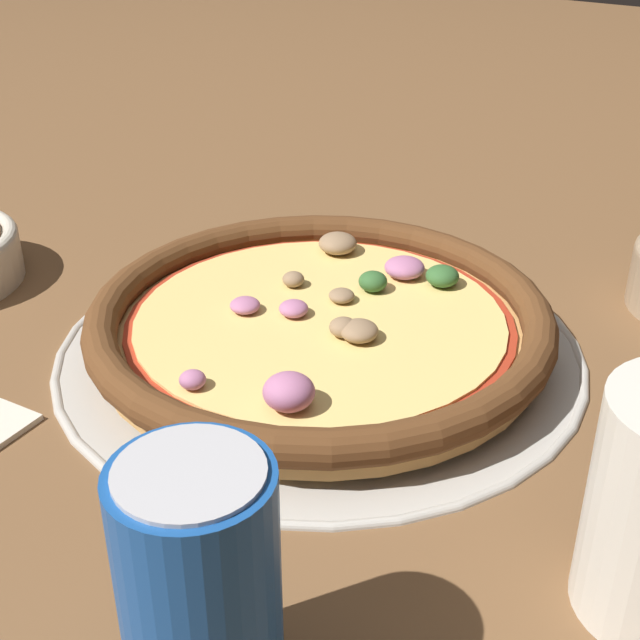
# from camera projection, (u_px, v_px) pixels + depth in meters

# --- Properties ---
(ground_plane) EXTENTS (3.00, 3.00, 0.00)m
(ground_plane) POSITION_uv_depth(u_px,v_px,m) (320.00, 350.00, 0.64)
(ground_plane) COLOR brown
(pizza_tray) EXTENTS (0.38, 0.38, 0.01)m
(pizza_tray) POSITION_uv_depth(u_px,v_px,m) (320.00, 347.00, 0.64)
(pizza_tray) COLOR #B7B2A8
(pizza_tray) RESTS_ON ground_plane
(pizza) EXTENTS (0.33, 0.33, 0.04)m
(pizza) POSITION_uv_depth(u_px,v_px,m) (321.00, 321.00, 0.63)
(pizza) COLOR tan
(pizza) RESTS_ON pizza_tray
(beverage_can) EXTENTS (0.07, 0.07, 0.12)m
(beverage_can) POSITION_uv_depth(u_px,v_px,m) (200.00, 593.00, 0.36)
(beverage_can) COLOR #194C99
(beverage_can) RESTS_ON ground_plane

